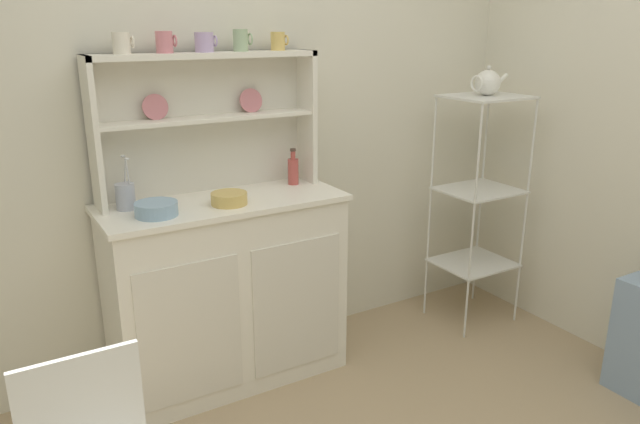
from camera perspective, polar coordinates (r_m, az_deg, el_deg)
name	(u,v)px	position (r m, az deg, el deg)	size (l,w,h in m)	color
wall_back	(232,107)	(2.89, -8.39, 9.80)	(3.84, 0.05, 2.50)	silver
hutch_cabinet	(227,290)	(2.82, -8.78, -7.28)	(1.08, 0.45, 0.88)	white
hutch_shelf_unit	(205,112)	(2.75, -10.85, 9.35)	(1.01, 0.18, 0.63)	silver
bakers_rack	(479,185)	(3.37, 14.88, 2.53)	(0.41, 0.35, 1.27)	silver
cup_cream_0	(122,43)	(2.59, -18.31, 14.97)	(0.08, 0.07, 0.08)	silver
cup_rose_1	(165,42)	(2.63, -14.53, 15.35)	(0.08, 0.07, 0.09)	#D17A84
cup_lilac_2	(205,42)	(2.69, -10.91, 15.55)	(0.09, 0.08, 0.08)	#B79ECC
cup_sage_3	(242,40)	(2.75, -7.44, 15.87)	(0.08, 0.06, 0.09)	#9EB78E
cup_gold_4	(278,41)	(2.83, -3.99, 15.88)	(0.08, 0.06, 0.08)	#DBB760
bowl_mixing_large	(156,209)	(2.51, -15.27, 0.28)	(0.17, 0.17, 0.06)	#8EB2D1
bowl_floral_medium	(229,198)	(2.60, -8.62, 1.28)	(0.16, 0.16, 0.05)	#DBB760
jam_bottle	(293,170)	(2.89, -2.56, 4.00)	(0.05, 0.05, 0.17)	#B74C47
utensil_jar	(125,196)	(2.62, -17.99, 1.47)	(0.08, 0.08, 0.23)	#B2B7C6
porcelain_teapot	(488,83)	(3.28, 15.62, 11.75)	(0.22, 0.13, 0.15)	white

